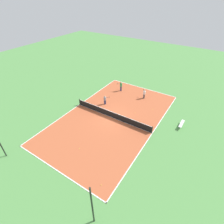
% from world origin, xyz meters
% --- Properties ---
extents(ground_plane, '(80.00, 80.00, 0.00)m').
position_xyz_m(ground_plane, '(0.00, 0.00, 0.00)').
color(ground_plane, '#518E47').
extents(court_surface, '(11.52, 19.64, 0.02)m').
position_xyz_m(court_surface, '(0.00, 0.00, 0.01)').
color(court_surface, '#B75633').
rests_on(court_surface, ground_plane).
extents(tennis_net, '(11.32, 0.10, 0.97)m').
position_xyz_m(tennis_net, '(0.00, 0.00, 0.52)').
color(tennis_net, black).
rests_on(tennis_net, court_surface).
extents(bench, '(0.36, 1.66, 0.45)m').
position_xyz_m(bench, '(-8.22, -3.17, 0.39)').
color(bench, silver).
rests_on(bench, ground_plane).
extents(player_baseline_gray, '(0.86, 0.92, 1.40)m').
position_xyz_m(player_baseline_gray, '(2.61, -2.16, 0.81)').
color(player_baseline_gray, navy).
rests_on(player_baseline_gray, court_surface).
extents(player_near_white, '(0.80, 0.96, 1.46)m').
position_xyz_m(player_near_white, '(-1.52, -6.81, 0.85)').
color(player_near_white, '#4C4C51').
rests_on(player_near_white, court_surface).
extents(player_far_green, '(0.96, 0.80, 1.64)m').
position_xyz_m(player_far_green, '(2.71, -6.93, 0.96)').
color(player_far_green, navy).
rests_on(player_far_green, court_surface).
extents(tennis_ball_near_net, '(0.07, 0.07, 0.07)m').
position_xyz_m(tennis_ball_near_net, '(-0.05, 6.56, 0.06)').
color(tennis_ball_near_net, '#CCE033').
rests_on(tennis_ball_near_net, court_surface).
extents(tennis_ball_right_alley, '(0.07, 0.07, 0.07)m').
position_xyz_m(tennis_ball_right_alley, '(-2.16, -2.52, 0.06)').
color(tennis_ball_right_alley, '#CCE033').
rests_on(tennis_ball_right_alley, court_surface).
extents(tennis_ball_left_sideline, '(0.07, 0.07, 0.07)m').
position_xyz_m(tennis_ball_left_sideline, '(-3.87, -4.68, 0.06)').
color(tennis_ball_left_sideline, '#CCE033').
rests_on(tennis_ball_left_sideline, court_surface).
extents(tennis_ball_midcourt, '(0.07, 0.07, 0.07)m').
position_xyz_m(tennis_ball_midcourt, '(-4.48, 8.74, 0.06)').
color(tennis_ball_midcourt, '#CCE033').
rests_on(tennis_ball_midcourt, court_surface).
extents(fence_post_back_left, '(0.12, 0.12, 4.48)m').
position_xyz_m(fence_post_back_left, '(-5.71, 11.35, 2.24)').
color(fence_post_back_left, black).
rests_on(fence_post_back_left, ground_plane).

